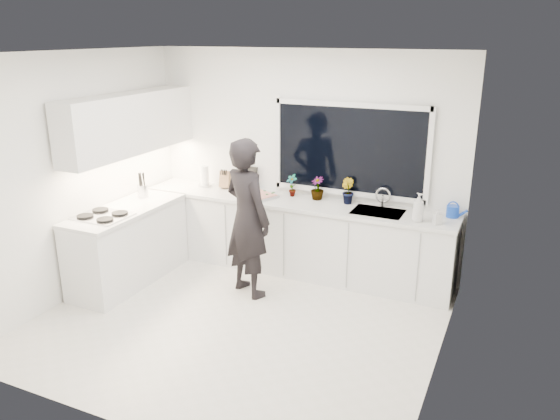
% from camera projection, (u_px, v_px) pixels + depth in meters
% --- Properties ---
extents(floor, '(4.00, 3.50, 0.02)m').
position_uv_depth(floor, '(238.00, 323.00, 5.69)').
color(floor, beige).
rests_on(floor, ground).
extents(wall_back, '(4.00, 0.02, 2.70)m').
position_uv_depth(wall_back, '(304.00, 161.00, 6.79)').
color(wall_back, white).
rests_on(wall_back, ground).
extents(wall_left, '(0.02, 3.50, 2.70)m').
position_uv_depth(wall_left, '(76.00, 176.00, 6.06)').
color(wall_left, white).
rests_on(wall_left, ground).
extents(wall_right, '(0.02, 3.50, 2.70)m').
position_uv_depth(wall_right, '(449.00, 228.00, 4.47)').
color(wall_right, white).
rests_on(wall_right, ground).
extents(ceiling, '(4.00, 3.50, 0.02)m').
position_uv_depth(ceiling, '(231.00, 52.00, 4.84)').
color(ceiling, white).
rests_on(ceiling, wall_back).
extents(window, '(1.80, 0.02, 1.00)m').
position_uv_depth(window, '(350.00, 150.00, 6.46)').
color(window, black).
rests_on(window, wall_back).
extents(base_cabinets_back, '(3.92, 0.58, 0.88)m').
position_uv_depth(base_cabinets_back, '(293.00, 237.00, 6.80)').
color(base_cabinets_back, white).
rests_on(base_cabinets_back, floor).
extents(base_cabinets_left, '(0.58, 1.60, 0.88)m').
position_uv_depth(base_cabinets_left, '(129.00, 246.00, 6.51)').
color(base_cabinets_left, white).
rests_on(base_cabinets_left, floor).
extents(countertop_back, '(3.94, 0.62, 0.04)m').
position_uv_depth(countertop_back, '(293.00, 202.00, 6.65)').
color(countertop_back, silver).
rests_on(countertop_back, base_cabinets_back).
extents(countertop_left, '(0.62, 1.60, 0.04)m').
position_uv_depth(countertop_left, '(125.00, 210.00, 6.37)').
color(countertop_left, silver).
rests_on(countertop_left, base_cabinets_left).
extents(upper_cabinets, '(0.34, 2.10, 0.70)m').
position_uv_depth(upper_cabinets, '(130.00, 123.00, 6.42)').
color(upper_cabinets, white).
rests_on(upper_cabinets, wall_left).
extents(sink, '(0.58, 0.42, 0.14)m').
position_uv_depth(sink, '(378.00, 216.00, 6.25)').
color(sink, silver).
rests_on(sink, countertop_back).
extents(faucet, '(0.03, 0.03, 0.22)m').
position_uv_depth(faucet, '(383.00, 198.00, 6.38)').
color(faucet, silver).
rests_on(faucet, countertop_back).
extents(stovetop, '(0.56, 0.48, 0.03)m').
position_uv_depth(stovetop, '(103.00, 215.00, 6.06)').
color(stovetop, black).
rests_on(stovetop, countertop_left).
extents(person, '(0.78, 0.67, 1.81)m').
position_uv_depth(person, '(247.00, 218.00, 6.07)').
color(person, black).
rests_on(person, floor).
extents(pizza_tray, '(0.57, 0.51, 0.03)m').
position_uv_depth(pizza_tray, '(257.00, 195.00, 6.81)').
color(pizza_tray, silver).
rests_on(pizza_tray, countertop_back).
extents(pizza, '(0.51, 0.45, 0.01)m').
position_uv_depth(pizza, '(257.00, 194.00, 6.81)').
color(pizza, '#AC2E17').
rests_on(pizza, pizza_tray).
extents(watering_can, '(0.15, 0.15, 0.13)m').
position_uv_depth(watering_can, '(453.00, 211.00, 6.04)').
color(watering_can, blue).
rests_on(watering_can, countertop_back).
extents(paper_towel_roll, '(0.12, 0.12, 0.26)m').
position_uv_depth(paper_towel_roll, '(205.00, 177.00, 7.22)').
color(paper_towel_roll, white).
rests_on(paper_towel_roll, countertop_back).
extents(knife_block, '(0.15, 0.12, 0.22)m').
position_uv_depth(knife_block, '(225.00, 180.00, 7.15)').
color(knife_block, olive).
rests_on(knife_block, countertop_back).
extents(utensil_crock, '(0.15, 0.15, 0.16)m').
position_uv_depth(utensil_crock, '(143.00, 191.00, 6.76)').
color(utensil_crock, silver).
rests_on(utensil_crock, countertop_left).
extents(picture_frame_large, '(0.22, 0.08, 0.28)m').
position_uv_depth(picture_frame_large, '(248.00, 178.00, 7.11)').
color(picture_frame_large, black).
rests_on(picture_frame_large, countertop_back).
extents(picture_frame_small, '(0.25, 0.05, 0.30)m').
position_uv_depth(picture_frame_small, '(249.00, 178.00, 7.11)').
color(picture_frame_small, black).
rests_on(picture_frame_small, countertop_back).
extents(herb_plants, '(0.91, 0.21, 0.31)m').
position_uv_depth(herb_plants, '(323.00, 189.00, 6.62)').
color(herb_plants, '#26662D').
rests_on(herb_plants, countertop_back).
extents(soap_bottles, '(0.34, 0.14, 0.32)m').
position_uv_depth(soap_bottles, '(422.00, 209.00, 5.86)').
color(soap_bottles, '#D8BF66').
rests_on(soap_bottles, countertop_back).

